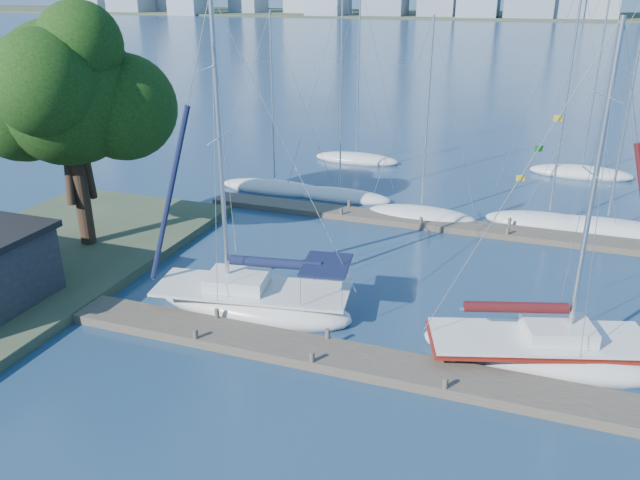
% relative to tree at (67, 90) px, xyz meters
% --- Properties ---
extents(ground, '(700.00, 700.00, 0.00)m').
position_rel_tree_xyz_m(ground, '(15.50, -5.81, -8.75)').
color(ground, navy).
rests_on(ground, ground).
extents(near_dock, '(26.00, 2.00, 0.40)m').
position_rel_tree_xyz_m(near_dock, '(15.50, -5.81, -8.55)').
color(near_dock, '#433B31').
rests_on(near_dock, ground).
extents(far_dock, '(30.00, 1.80, 0.36)m').
position_rel_tree_xyz_m(far_dock, '(17.50, 10.19, -8.57)').
color(far_dock, '#433B31').
rests_on(far_dock, ground).
extents(shore, '(12.00, 22.00, 0.50)m').
position_rel_tree_xyz_m(shore, '(-1.50, -2.81, -8.50)').
color(shore, '#38472D').
rests_on(shore, ground).
extents(far_shore, '(800.00, 100.00, 1.50)m').
position_rel_tree_xyz_m(far_shore, '(15.50, 314.19, -8.75)').
color(far_shore, '#38472D').
rests_on(far_shore, ground).
extents(tree, '(9.91, 9.04, 13.04)m').
position_rel_tree_xyz_m(tree, '(0.00, 0.00, 0.00)').
color(tree, black).
rests_on(tree, ground).
extents(sailboat_navy, '(9.72, 4.50, 14.03)m').
position_rel_tree_xyz_m(sailboat_navy, '(11.31, -3.12, -7.72)').
color(sailboat_navy, silver).
rests_on(sailboat_navy, ground).
extents(sailboat_maroon, '(9.40, 5.43, 13.33)m').
position_rel_tree_xyz_m(sailboat_maroon, '(23.55, -3.08, -7.75)').
color(sailboat_maroon, silver).
rests_on(sailboat_maroon, ground).
extents(bg_boat_0, '(8.40, 3.56, 12.47)m').
position_rel_tree_xyz_m(bg_boat_0, '(5.22, 13.46, -8.49)').
color(bg_boat_0, silver).
rests_on(bg_boat_0, ground).
extents(bg_boat_1, '(7.51, 3.62, 13.86)m').
position_rel_tree_xyz_m(bg_boat_1, '(10.12, 13.35, -8.49)').
color(bg_boat_1, silver).
rests_on(bg_boat_1, ground).
extents(bg_boat_2, '(7.22, 3.91, 12.46)m').
position_rel_tree_xyz_m(bg_boat_2, '(16.16, 11.19, -8.47)').
color(bg_boat_2, silver).
rests_on(bg_boat_2, ground).
extents(bg_boat_3, '(7.76, 4.03, 14.45)m').
position_rel_tree_xyz_m(bg_boat_3, '(23.68, 12.46, -8.45)').
color(bg_boat_3, silver).
rests_on(bg_boat_3, ground).
extents(bg_boat_4, '(9.82, 3.68, 14.02)m').
position_rel_tree_xyz_m(bg_boat_4, '(26.92, 12.53, -8.47)').
color(bg_boat_4, silver).
rests_on(bg_boat_4, ground).
extents(bg_boat_6, '(7.14, 2.27, 14.15)m').
position_rel_tree_xyz_m(bg_boat_6, '(8.42, 23.15, -8.47)').
color(bg_boat_6, silver).
rests_on(bg_boat_6, ground).
extents(bg_boat_7, '(7.80, 3.31, 15.39)m').
position_rel_tree_xyz_m(bg_boat_7, '(25.90, 24.87, -8.44)').
color(bg_boat_7, silver).
rests_on(bg_boat_7, ground).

